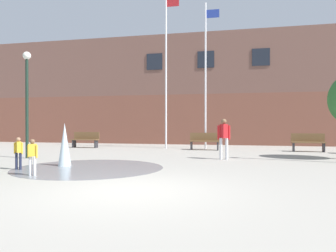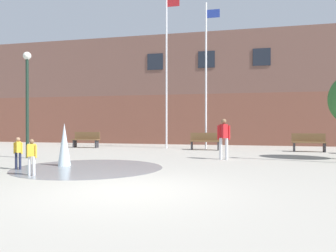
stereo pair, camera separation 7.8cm
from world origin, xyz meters
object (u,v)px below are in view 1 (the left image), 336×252
(park_bench_near_trashcan, at_px, (308,142))
(lamp_post_left_lane, at_px, (27,90))
(adult_in_red, at_px, (224,136))
(flagpole_left, at_px, (166,66))
(child_running, at_px, (32,154))
(child_in_fountain, at_px, (18,151))
(flagpole_right, at_px, (206,71))
(park_bench_center, at_px, (205,141))
(park_bench_far_left, at_px, (86,139))

(park_bench_near_trashcan, height_order, lamp_post_left_lane, lamp_post_left_lane)
(adult_in_red, distance_m, flagpole_left, 7.26)
(child_running, relative_size, adult_in_red, 0.62)
(park_bench_near_trashcan, relative_size, child_running, 1.62)
(child_running, height_order, child_in_fountain, same)
(park_bench_near_trashcan, bearing_deg, child_in_fountain, -138.32)
(flagpole_right, bearing_deg, lamp_post_left_lane, -135.51)
(flagpole_left, bearing_deg, park_bench_center, -17.67)
(child_running, bearing_deg, flagpole_left, 48.74)
(park_bench_far_left, height_order, adult_in_red, adult_in_red)
(adult_in_red, relative_size, flagpole_left, 0.18)
(flagpole_left, bearing_deg, child_running, -97.26)
(child_running, distance_m, child_in_fountain, 1.45)
(park_bench_far_left, xyz_separation_m, flagpole_right, (6.96, 0.58, 3.80))
(flagpole_right, bearing_deg, park_bench_far_left, -175.27)
(child_running, relative_size, flagpole_right, 0.12)
(flagpole_left, bearing_deg, park_bench_far_left, -173.04)
(park_bench_center, bearing_deg, flagpole_left, 162.33)
(child_running, height_order, flagpole_right, flagpole_right)
(park_bench_center, xyz_separation_m, child_running, (-3.57, -9.62, 0.10))
(adult_in_red, bearing_deg, park_bench_near_trashcan, -71.08)
(child_running, height_order, lamp_post_left_lane, lamp_post_left_lane)
(park_bench_center, relative_size, flagpole_left, 0.18)
(park_bench_near_trashcan, distance_m, lamp_post_left_lane, 13.28)
(child_running, relative_size, lamp_post_left_lane, 0.23)
(child_running, bearing_deg, lamp_post_left_lane, 93.60)
(adult_in_red, relative_size, flagpole_right, 0.20)
(park_bench_far_left, distance_m, lamp_post_left_lane, 6.32)
(child_running, distance_m, flagpole_right, 11.54)
(adult_in_red, height_order, lamp_post_left_lane, lamp_post_left_lane)
(park_bench_near_trashcan, bearing_deg, lamp_post_left_lane, -153.71)
(park_bench_far_left, relative_size, child_running, 1.62)
(child_running, bearing_deg, park_bench_near_trashcan, 13.95)
(park_bench_far_left, relative_size, child_in_fountain, 1.62)
(adult_in_red, bearing_deg, flagpole_right, -16.36)
(child_in_fountain, distance_m, flagpole_left, 10.57)
(child_in_fountain, bearing_deg, child_running, 179.81)
(lamp_post_left_lane, bearing_deg, park_bench_far_left, 93.91)
(flagpole_left, bearing_deg, park_bench_near_trashcan, -5.03)
(child_running, distance_m, adult_in_red, 7.08)
(park_bench_center, distance_m, child_in_fountain, 9.89)
(adult_in_red, distance_m, lamp_post_left_lane, 8.13)
(flagpole_left, distance_m, flagpole_right, 2.28)
(flagpole_right, bearing_deg, adult_in_red, -76.40)
(park_bench_near_trashcan, xyz_separation_m, flagpole_left, (-7.42, 0.65, 4.21))
(park_bench_near_trashcan, bearing_deg, park_bench_center, -179.27)
(child_in_fountain, bearing_deg, adult_in_red, -105.45)
(child_in_fountain, height_order, flagpole_left, flagpole_left)
(park_bench_far_left, distance_m, adult_in_red, 9.40)
(lamp_post_left_lane, bearing_deg, child_running, -52.39)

